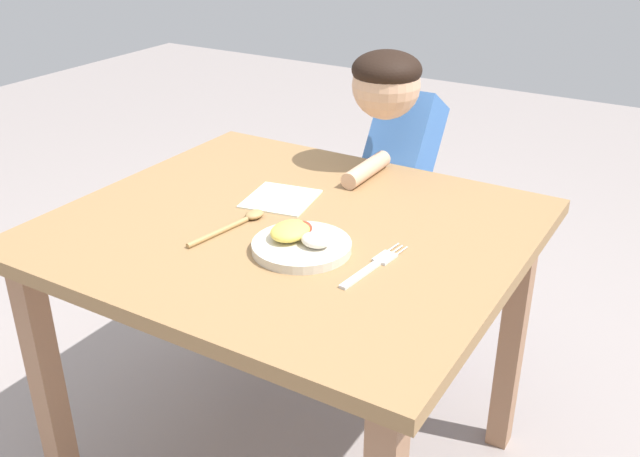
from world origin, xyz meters
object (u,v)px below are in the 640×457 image
(plate, at_px, (300,242))
(spoon, at_px, (239,222))
(fork, at_px, (374,266))
(person, at_px, (399,200))

(plate, relative_size, spoon, 0.93)
(plate, height_order, fork, plate)
(fork, relative_size, person, 0.21)
(plate, height_order, person, person)
(plate, bearing_deg, spoon, 170.22)
(fork, xyz_separation_m, spoon, (-0.34, 0.02, 0.00))
(person, bearing_deg, plate, 96.18)
(spoon, bearing_deg, person, -1.22)
(plate, xyz_separation_m, spoon, (-0.18, 0.03, -0.01))
(person, bearing_deg, fork, 110.44)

